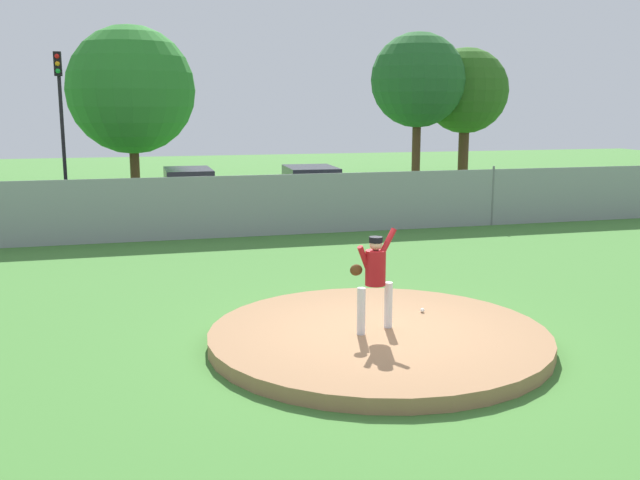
% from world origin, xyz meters
% --- Properties ---
extents(ground_plane, '(80.00, 80.00, 0.00)m').
position_xyz_m(ground_plane, '(0.00, 6.00, 0.00)').
color(ground_plane, '#427A33').
extents(asphalt_strip, '(44.00, 7.00, 0.01)m').
position_xyz_m(asphalt_strip, '(0.00, 14.50, 0.00)').
color(asphalt_strip, '#2B2B2D').
rests_on(asphalt_strip, ground_plane).
extents(pitchers_mound, '(5.39, 5.39, 0.22)m').
position_xyz_m(pitchers_mound, '(0.00, 0.00, 0.11)').
color(pitchers_mound, '#99704C').
rests_on(pitchers_mound, ground_plane).
extents(pitcher_youth, '(0.77, 0.35, 1.63)m').
position_xyz_m(pitcher_youth, '(-0.08, -0.00, 1.15)').
color(pitcher_youth, silver).
rests_on(pitcher_youth, pitchers_mound).
extents(baseball, '(0.07, 0.07, 0.07)m').
position_xyz_m(baseball, '(1.07, 0.75, 0.26)').
color(baseball, white).
rests_on(baseball, pitchers_mound).
extents(chainlink_fence, '(37.06, 0.07, 1.89)m').
position_xyz_m(chainlink_fence, '(0.00, 10.00, 0.89)').
color(chainlink_fence, gray).
rests_on(chainlink_fence, ground_plane).
extents(parked_car_champagne, '(1.79, 4.53, 1.61)m').
position_xyz_m(parked_car_champagne, '(-1.72, 14.83, 0.78)').
color(parked_car_champagne, tan).
rests_on(parked_car_champagne, ground_plane).
extents(parked_car_navy, '(2.15, 4.70, 1.59)m').
position_xyz_m(parked_car_navy, '(2.68, 14.83, 0.77)').
color(parked_car_navy, '#161E4C').
rests_on(parked_car_navy, ground_plane).
extents(traffic_cone_orange, '(0.40, 0.40, 0.55)m').
position_xyz_m(traffic_cone_orange, '(-6.33, 11.58, 0.26)').
color(traffic_cone_orange, orange).
rests_on(traffic_cone_orange, asphalt_strip).
extents(traffic_light_near, '(0.28, 0.46, 5.77)m').
position_xyz_m(traffic_light_near, '(-6.11, 19.11, 3.88)').
color(traffic_light_near, black).
rests_on(traffic_light_near, ground_plane).
extents(tree_tall_centre, '(5.59, 5.59, 7.26)m').
position_xyz_m(tree_tall_centre, '(-3.44, 22.78, 4.45)').
color(tree_tall_centre, '#4C331E').
rests_on(tree_tall_centre, ground_plane).
extents(tree_broad_right, '(4.68, 4.68, 7.38)m').
position_xyz_m(tree_broad_right, '(10.38, 23.43, 5.02)').
color(tree_broad_right, '#4C331E').
rests_on(tree_broad_right, ground_plane).
extents(tree_slender_far, '(4.39, 4.39, 6.75)m').
position_xyz_m(tree_slender_far, '(13.38, 24.19, 4.53)').
color(tree_slender_far, '#4C331E').
rests_on(tree_slender_far, ground_plane).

